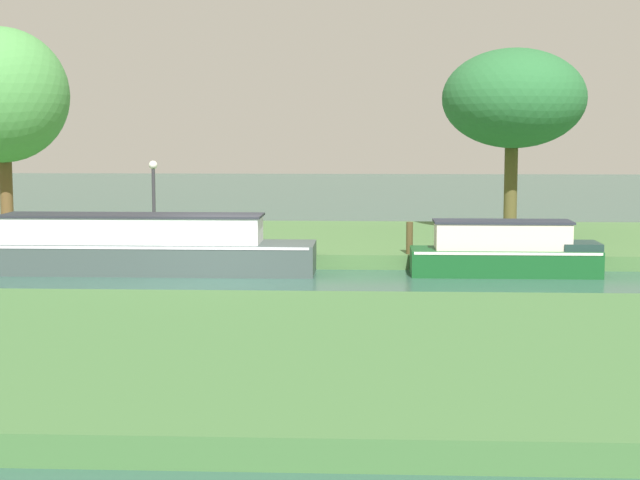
# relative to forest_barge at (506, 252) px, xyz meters

# --- Properties ---
(ground_plane) EXTENTS (120.00, 120.00, 0.00)m
(ground_plane) POSITION_rel_forest_barge_xyz_m (-7.37, -1.20, -0.62)
(ground_plane) COLOR #31584B
(riverbank_far) EXTENTS (72.00, 10.00, 0.40)m
(riverbank_far) POSITION_rel_forest_barge_xyz_m (-7.37, 5.80, -0.42)
(riverbank_far) COLOR #4A733E
(riverbank_far) RESTS_ON ground_plane
(riverbank_near) EXTENTS (72.00, 10.00, 0.40)m
(riverbank_near) POSITION_rel_forest_barge_xyz_m (-7.37, -10.20, -0.42)
(riverbank_near) COLOR #43713C
(riverbank_near) RESTS_ON ground_plane
(forest_barge) EXTENTS (4.88, 1.43, 1.44)m
(forest_barge) POSITION_rel_forest_barge_xyz_m (0.00, 0.00, 0.00)
(forest_barge) COLOR #145022
(forest_barge) RESTS_ON ground_plane
(slate_narrowboat) EXTENTS (9.39, 1.84, 1.57)m
(slate_narrowboat) POSITION_rel_forest_barge_xyz_m (-9.76, 0.00, 0.06)
(slate_narrowboat) COLOR #3E4C4B
(slate_narrowboat) RESTS_ON ground_plane
(willow_tree_left) EXTENTS (4.44, 4.60, 6.77)m
(willow_tree_left) POSITION_rel_forest_barge_xyz_m (-15.76, 6.57, 4.30)
(willow_tree_left) COLOR brown
(willow_tree_left) RESTS_ON riverbank_far
(willow_tree_centre) EXTENTS (4.68, 4.73, 6.04)m
(willow_tree_centre) POSITION_rel_forest_barge_xyz_m (1.14, 6.94, 4.17)
(willow_tree_centre) COLOR brown
(willow_tree_centre) RESTS_ON riverbank_far
(lamp_post) EXTENTS (0.24, 0.24, 2.52)m
(lamp_post) POSITION_rel_forest_barge_xyz_m (-9.74, 2.11, 1.39)
(lamp_post) COLOR #333338
(lamp_post) RESTS_ON riverbank_far
(mooring_post_near) EXTENTS (0.18, 0.18, 0.88)m
(mooring_post_near) POSITION_rel_forest_barge_xyz_m (-2.46, 1.13, 0.22)
(mooring_post_near) COLOR #4D3F21
(mooring_post_near) RESTS_ON riverbank_far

